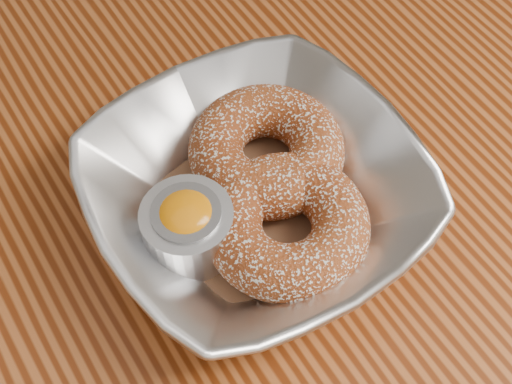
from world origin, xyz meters
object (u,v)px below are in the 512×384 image
serving_bowl (256,194)px  donut_front (287,225)px  table (230,327)px  ramekin (188,227)px  donut_back (266,150)px

serving_bowl → donut_front: (0.00, -0.03, 0.00)m
table → ramekin: bearing=113.8°
serving_bowl → ramekin: 0.05m
donut_front → ramekin: size_ratio=1.81×
serving_bowl → donut_front: bearing=-84.3°
donut_back → ramekin: bearing=-161.1°
serving_bowl → ramekin: size_ratio=3.66×
donut_front → ramekin: (-0.06, 0.03, 0.00)m
ramekin → serving_bowl: bearing=0.6°
table → donut_front: (0.05, -0.01, 0.13)m
donut_front → table: bearing=172.1°
donut_back → serving_bowl: bearing=-134.0°
ramekin → donut_front: bearing=-29.8°
donut_back → donut_front: (-0.02, -0.06, -0.00)m
serving_bowl → donut_front: serving_bowl is taller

